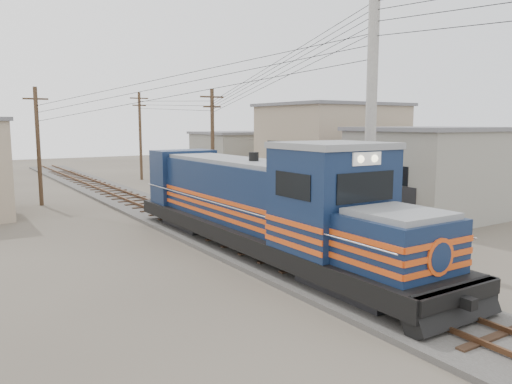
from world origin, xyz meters
TOP-DOWN VIEW (x-y plane):
  - ground at (0.00, 0.00)m, footprint 120.00×120.00m
  - ballast at (0.00, 10.00)m, footprint 3.60×70.00m
  - track at (0.00, 10.00)m, footprint 1.15×70.00m
  - locomotive at (0.00, 1.41)m, footprint 3.11×16.93m
  - utility_pole_main at (3.50, -0.50)m, footprint 0.40×0.40m
  - wooden_pole_mid at (4.50, 14.00)m, footprint 1.60×0.24m
  - wooden_pole_far at (4.80, 28.00)m, footprint 1.60×0.24m
  - wooden_pole_left at (-5.00, 18.00)m, footprint 1.60×0.24m
  - power_lines at (-0.14, 8.49)m, footprint 9.65×19.00m
  - shophouse_front at (11.50, 3.00)m, footprint 7.35×6.30m
  - shophouse_mid at (12.50, 12.00)m, footprint 8.40×7.35m
  - shophouse_back at (11.00, 22.00)m, footprint 6.30×6.30m
  - billboard at (5.01, 1.34)m, footprint 2.32×0.18m
  - market_umbrella at (7.17, 5.87)m, footprint 2.85×2.85m
  - vendor at (7.27, 4.59)m, footprint 0.66×0.57m
  - plant_nursery at (4.80, 3.39)m, footprint 3.47×3.12m

SIDE VIEW (x-z plane):
  - ground at x=0.00m, z-range 0.00..0.00m
  - ballast at x=0.00m, z-range 0.00..0.16m
  - track at x=0.00m, z-range 0.20..0.32m
  - plant_nursery at x=4.80m, z-range -0.11..1.02m
  - vendor at x=7.27m, z-range 0.00..1.53m
  - locomotive at x=0.00m, z-range -0.28..3.91m
  - shophouse_back at x=11.00m, z-range 0.01..4.21m
  - market_umbrella at x=7.17m, z-range 0.97..3.53m
  - shophouse_front at x=11.50m, z-range 0.01..4.71m
  - billboard at x=5.01m, z-range 0.85..4.43m
  - shophouse_mid at x=12.50m, z-range 0.01..6.21m
  - wooden_pole_mid at x=4.50m, z-range 0.18..7.18m
  - wooden_pole_left at x=-5.00m, z-range 0.18..7.18m
  - wooden_pole_far at x=4.80m, z-range 0.18..7.68m
  - utility_pole_main at x=3.50m, z-range 0.00..10.00m
  - power_lines at x=-0.14m, z-range 5.91..9.21m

